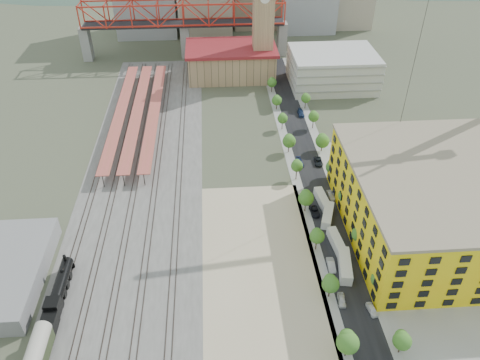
{
  "coord_description": "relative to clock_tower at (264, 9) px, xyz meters",
  "views": [
    {
      "loc": [
        -14.35,
        -107.94,
        84.42
      ],
      "look_at": [
        -7.43,
        -7.75,
        10.0
      ],
      "focal_mm": 35.0,
      "sensor_mm": 36.0,
      "label": 1
    }
  ],
  "objects": [
    {
      "name": "ground",
      "position": [
        -8.0,
        -79.99,
        -28.7
      ],
      "size": [
        400.0,
        400.0,
        0.0
      ],
      "primitive_type": "plane",
      "color": "#474C38",
      "rests_on": "ground"
    },
    {
      "name": "ballast_strip",
      "position": [
        -44.0,
        -62.49,
        -28.67
      ],
      "size": [
        36.0,
        165.0,
        0.06
      ],
      "primitive_type": "cube",
      "color": "#605E59",
      "rests_on": "ground"
    },
    {
      "name": "dirt_lot",
      "position": [
        -12.0,
        -111.49,
        -28.67
      ],
      "size": [
        28.0,
        67.0,
        0.06
      ],
      "primitive_type": "cube",
      "color": "tan",
      "rests_on": "ground"
    },
    {
      "name": "street_asphalt",
      "position": [
        8.0,
        -64.99,
        -28.67
      ],
      "size": [
        12.0,
        170.0,
        0.06
      ],
      "primitive_type": "cube",
      "color": "black",
      "rests_on": "ground"
    },
    {
      "name": "sidewalk_west",
      "position": [
        2.5,
        -64.99,
        -28.68
      ],
      "size": [
        3.0,
        170.0,
        0.04
      ],
      "primitive_type": "cube",
      "color": "gray",
      "rests_on": "ground"
    },
    {
      "name": "sidewalk_east",
      "position": [
        13.5,
        -64.99,
        -28.68
      ],
      "size": [
        3.0,
        170.0,
        0.04
      ],
      "primitive_type": "cube",
      "color": "gray",
      "rests_on": "ground"
    },
    {
      "name": "construction_pad",
      "position": [
        37.0,
        -99.99,
        -28.67
      ],
      "size": [
        50.0,
        90.0,
        0.06
      ],
      "primitive_type": "cube",
      "color": "gray",
      "rests_on": "ground"
    },
    {
      "name": "rail_tracks",
      "position": [
        -45.8,
        -62.49,
        -28.55
      ],
      "size": [
        26.56,
        160.0,
        0.18
      ],
      "color": "#382B23",
      "rests_on": "ground"
    },
    {
      "name": "platform_canopies",
      "position": [
        -49.0,
        -34.99,
        -24.7
      ],
      "size": [
        16.0,
        80.0,
        4.12
      ],
      "color": "#C64C4C",
      "rests_on": "ground"
    },
    {
      "name": "station_hall",
      "position": [
        -13.0,
        2.01,
        -22.03
      ],
      "size": [
        38.0,
        24.0,
        13.1
      ],
      "color": "tan",
      "rests_on": "ground"
    },
    {
      "name": "clock_tower",
      "position": [
        0.0,
        0.0,
        0.0
      ],
      "size": [
        12.0,
        12.0,
        52.0
      ],
      "color": "tan",
      "rests_on": "ground"
    },
    {
      "name": "parking_garage",
      "position": [
        28.0,
        -9.99,
        -21.7
      ],
      "size": [
        34.0,
        26.0,
        14.0
      ],
      "primitive_type": "cube",
      "color": "silver",
      "rests_on": "ground"
    },
    {
      "name": "truss_bridge",
      "position": [
        -33.0,
        25.01,
        -9.83
      ],
      "size": [
        94.0,
        9.6,
        25.6
      ],
      "color": "gray",
      "rests_on": "ground"
    },
    {
      "name": "construction_building",
      "position": [
        34.0,
        -99.99,
        -19.29
      ],
      "size": [
        44.6,
        50.6,
        18.8
      ],
      "color": "#F8FF15",
      "rests_on": "ground"
    },
    {
      "name": "street_trees",
      "position": [
        8.0,
        -74.99,
        -28.7
      ],
      "size": [
        15.4,
        124.4,
        8.0
      ],
      "color": "#397021",
      "rests_on": "ground"
    },
    {
      "name": "distant_hills",
      "position": [
        37.28,
        180.01,
        -108.23
      ],
      "size": [
        647.0,
        264.0,
        227.0
      ],
      "color": "#4C6B59",
      "rests_on": "ground"
    },
    {
      "name": "locomotive",
      "position": [
        -58.0,
        -117.41,
        -26.49
      ],
      "size": [
        3.07,
        23.66,
        5.91
      ],
      "color": "black",
      "rests_on": "ground"
    },
    {
      "name": "site_trailer_a",
      "position": [
        8.0,
        -112.3,
        -27.28
      ],
      "size": [
        4.29,
        10.61,
        2.82
      ],
      "primitive_type": "cube",
      "rotation": [
        0.0,
        0.0,
        -0.16
      ],
      "color": "silver",
      "rests_on": "ground"
    },
    {
      "name": "site_trailer_b",
      "position": [
        8.0,
        -103.88,
        -27.47
      ],
      "size": [
        3.23,
        9.14,
        2.45
      ],
      "primitive_type": "cube",
      "rotation": [
        0.0,
        0.0,
        0.1
      ],
      "color": "silver",
      "rests_on": "ground"
    },
    {
      "name": "site_trailer_c",
      "position": [
        8.0,
        -93.72,
        -27.42
      ],
      "size": [
        5.4,
        9.64,
        2.56
      ],
      "primitive_type": "cube",
      "rotation": [
        0.0,
        0.0,
        -0.33
      ],
      "color": "silver",
      "rests_on": "ground"
    },
    {
      "name": "site_trailer_d",
      "position": [
        8.0,
        -86.69,
        -27.49
      ],
      "size": [
        3.24,
        9.04,
        2.42
      ],
      "primitive_type": "cube",
      "rotation": [
        0.0,
        0.0,
        0.1
      ],
      "color": "silver",
      "rests_on": "ground"
    },
    {
      "name": "car_0",
      "position": [
        5.0,
        -121.79,
        -28.0
      ],
      "size": [
        2.04,
        4.25,
        1.4
      ],
      "primitive_type": "imported",
      "rotation": [
        0.0,
        0.0,
        -0.09
      ],
      "color": "silver",
      "rests_on": "ground"
    },
    {
      "name": "car_1",
      "position": [
        5.0,
        -111.29,
        -27.92
      ],
      "size": [
        1.79,
        4.77,
        1.56
      ],
      "primitive_type": "imported",
      "rotation": [
        0.0,
        0.0,
        -0.03
      ],
      "color": "#ABACB1",
      "rests_on": "ground"
    },
    {
      "name": "car_2",
      "position": [
        5.0,
        -91.19,
        -28.0
      ],
      "size": [
        2.63,
        5.17,
        1.4
      ],
      "primitive_type": "imported",
      "rotation": [
        0.0,
        0.0,
        0.06
      ],
      "color": "black",
      "rests_on": "ground"
    },
    {
      "name": "car_3",
      "position": [
        5.0,
        -67.11,
        -27.99
      ],
      "size": [
        2.3,
        5.0,
        1.42
      ],
      "primitive_type": "imported",
      "rotation": [
        0.0,
        0.0,
        0.07
      ],
      "color": "navy",
      "rests_on": "ground"
    },
    {
      "name": "car_4",
      "position": [
        11.0,
        -124.85,
        -28.02
      ],
      "size": [
        2.18,
        4.17,
        1.35
      ],
      "primitive_type": "imported",
      "rotation": [
        0.0,
        0.0,
        0.15
      ],
      "color": "white",
      "rests_on": "ground"
    },
    {
      "name": "car_5",
      "position": [
        11.0,
        -84.52,
        -27.97
      ],
      "size": [
        1.88,
        4.53,
        1.46
      ],
      "primitive_type": "imported",
      "rotation": [
        0.0,
        0.0,
        0.08
      ],
      "color": "gray",
      "rests_on": "ground"
    },
    {
      "name": "car_6",
      "position": [
        11.0,
        -67.15,
        -27.98
      ],
      "size": [
        2.53,
        5.2,
        1.42
      ],
      "primitive_type": "imported",
      "rotation": [
        0.0,
        0.0,
        -0.03
      ],
      "color": "black",
      "rests_on": "ground"
    },
    {
      "name": "car_7",
      "position": [
        11.0,
        -35.01,
        -27.91
      ],
      "size": [
        2.35,
        5.46,
        1.57
      ],
      "primitive_type": "imported",
      "rotation": [
        0.0,
        0.0,
        -0.03
      ],
      "color": "#1A2A4D",
      "rests_on": "ground"
    }
  ]
}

